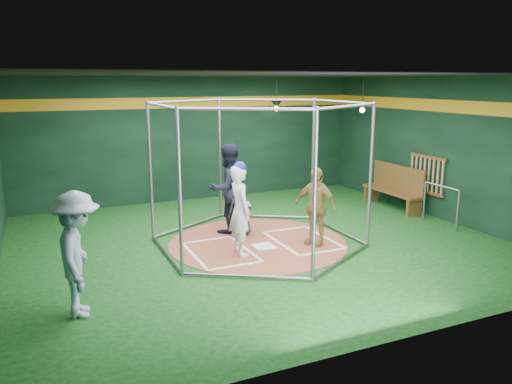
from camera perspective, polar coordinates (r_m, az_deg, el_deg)
name	(u,v)px	position (r m, az deg, el deg)	size (l,w,h in m)	color
room_shell	(258,162)	(10.33, 0.21, 3.44)	(10.10, 9.10, 3.53)	#0D3910
clay_disc	(258,243)	(10.74, 0.22, -5.81)	(3.80, 3.80, 0.01)	#964D36
home_plate	(264,246)	(10.47, 0.90, -6.22)	(0.43, 0.43, 0.01)	white
batter_box_left	(220,252)	(10.18, -4.11, -6.84)	(1.17, 1.77, 0.01)	white
batter_box_right	(302,240)	(10.93, 5.33, -5.47)	(1.17, 1.77, 0.01)	white
batting_cage	(258,174)	(10.36, 0.23, 2.05)	(4.05, 4.67, 3.00)	gray
bat_rack	(427,174)	(13.51, 18.92, 1.91)	(0.07, 1.25, 0.98)	brown
pendant_lamp_near	(276,104)	(14.40, 2.35, 9.98)	(0.34, 0.34, 0.90)	black
pendant_lamp_far	(362,106)	(13.96, 12.07, 9.63)	(0.34, 0.34, 0.90)	black
batter_figure	(240,209)	(9.79, -1.83, -1.95)	(0.45, 0.67, 1.87)	white
visitor_leopard	(315,206)	(10.49, 6.81, -1.63)	(0.96, 0.40, 1.65)	tan
catcher_figure	(241,210)	(11.08, -1.70, -2.03)	(0.59, 0.59, 1.18)	black
umpire	(228,188)	(11.27, -3.23, 0.43)	(0.98, 0.77, 2.03)	black
bystander_blue	(78,254)	(7.73, -19.69, -6.73)	(1.21, 0.69, 1.87)	#9CB4CF
dugout_bench	(395,186)	(14.03, 15.59, 0.63)	(0.47, 2.01, 1.18)	brown
steel_railing	(441,199)	(12.67, 20.38, -0.71)	(0.05, 1.13, 0.98)	gray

